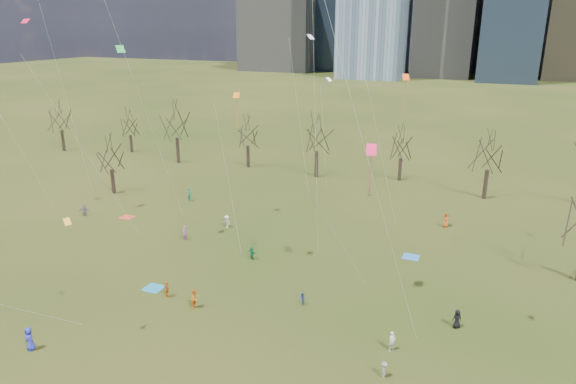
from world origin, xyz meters
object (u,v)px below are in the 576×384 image
at_px(blanket_teal, 153,288).
at_px(person_0, 30,339).
at_px(person_4, 167,289).
at_px(person_1, 392,341).
at_px(blanket_navy, 411,257).
at_px(blanket_crimson, 127,217).

relative_size(blanket_teal, person_0, 0.89).
relative_size(blanket_teal, person_4, 1.10).
height_order(person_1, person_4, person_1).
bearing_deg(blanket_navy, person_4, -138.32).
relative_size(blanket_teal, blanket_navy, 1.00).
xyz_separation_m(blanket_teal, blanket_navy, (19.86, 15.10, 0.00)).
height_order(blanket_navy, blanket_crimson, same).
bearing_deg(blanket_teal, person_0, -103.58).
relative_size(blanket_teal, blanket_crimson, 1.00).
height_order(blanket_teal, person_0, person_0).
relative_size(blanket_crimson, person_1, 1.07).
xyz_separation_m(blanket_teal, person_0, (-2.59, -10.72, 0.88)).
bearing_deg(person_1, blanket_navy, 42.88).
xyz_separation_m(blanket_teal, person_4, (2.04, -0.76, 0.71)).
relative_size(person_0, person_4, 1.24).
distance_m(blanket_navy, person_4, 23.87).
relative_size(blanket_navy, person_0, 0.89).
bearing_deg(person_0, blanket_crimson, 133.48).
xyz_separation_m(blanket_crimson, person_0, (10.99, -23.84, 0.88)).
height_order(blanket_teal, person_1, person_1).
bearing_deg(blanket_crimson, person_0, -65.25).
distance_m(blanket_crimson, person_1, 37.54).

